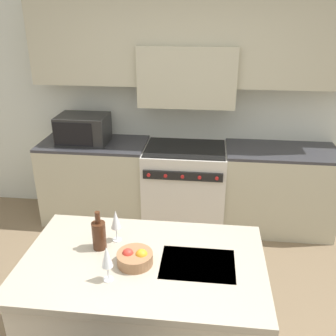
% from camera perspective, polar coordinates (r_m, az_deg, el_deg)
% --- Properties ---
extents(back_cabinetry, '(10.00, 0.46, 2.70)m').
position_cam_1_polar(back_cabinetry, '(4.08, 3.11, 13.29)').
color(back_cabinetry, silver).
rests_on(back_cabinetry, ground_plane).
extents(back_counter, '(3.19, 0.62, 0.93)m').
position_cam_1_polar(back_counter, '(4.19, 2.56, -2.60)').
color(back_counter, '#B2AD93').
rests_on(back_counter, ground_plane).
extents(range_stove, '(0.87, 0.70, 0.91)m').
position_cam_1_polar(range_stove, '(4.17, 2.53, -2.80)').
color(range_stove, beige).
rests_on(range_stove, ground_plane).
extents(microwave, '(0.53, 0.40, 0.30)m').
position_cam_1_polar(microwave, '(4.17, -12.79, 5.82)').
color(microwave, black).
rests_on(microwave, back_counter).
extents(kitchen_island, '(1.46, 0.90, 0.91)m').
position_cam_1_polar(kitchen_island, '(2.61, -3.57, -21.66)').
color(kitchen_island, beige).
rests_on(kitchen_island, ground_plane).
extents(wine_bottle, '(0.09, 0.09, 0.26)m').
position_cam_1_polar(wine_bottle, '(2.39, -10.47, -9.93)').
color(wine_bottle, '#422314').
rests_on(wine_bottle, kitchen_island).
extents(wine_glass_near, '(0.06, 0.06, 0.22)m').
position_cam_1_polar(wine_glass_near, '(2.10, -9.31, -13.32)').
color(wine_glass_near, white).
rests_on(wine_glass_near, kitchen_island).
extents(wine_glass_far, '(0.06, 0.06, 0.22)m').
position_cam_1_polar(wine_glass_far, '(2.42, -7.97, -7.89)').
color(wine_glass_far, white).
rests_on(wine_glass_far, kitchen_island).
extents(fruit_bowl, '(0.21, 0.21, 0.10)m').
position_cam_1_polar(fruit_bowl, '(2.27, -5.05, -13.45)').
color(fruit_bowl, '#996B47').
rests_on(fruit_bowl, kitchen_island).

